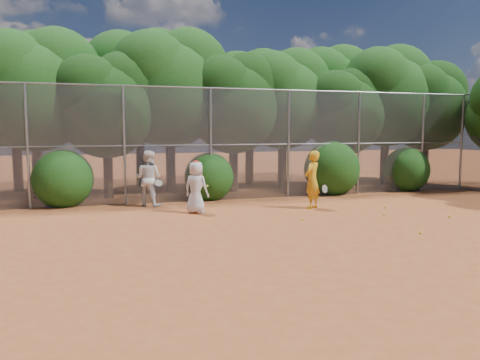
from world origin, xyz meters
name	(u,v)px	position (x,y,z in m)	size (l,w,h in m)	color
ground	(309,234)	(0.00, 0.00, 0.00)	(80.00, 80.00, 0.00)	#9E4C23
fence_back	(234,143)	(-0.12, 6.00, 2.05)	(20.05, 0.09, 4.03)	gray
tree_1	(36,85)	(-6.94, 8.54, 4.16)	(4.64, 4.03, 6.35)	black
tree_2	(107,101)	(-4.45, 7.83, 3.58)	(3.99, 3.47, 5.47)	black
tree_3	(171,83)	(-1.94, 8.84, 4.40)	(4.89, 4.26, 6.70)	black
tree_4	(234,100)	(0.55, 8.24, 3.76)	(4.19, 3.64, 5.73)	black
tree_5	(284,95)	(3.06, 9.04, 4.05)	(4.51, 3.92, 6.17)	black
tree_6	(345,108)	(5.55, 8.03, 3.47)	(3.86, 3.36, 5.29)	black
tree_7	(387,92)	(8.06, 8.64, 4.28)	(4.77, 4.14, 6.53)	black
tree_8	(427,102)	(10.05, 8.34, 3.82)	(4.25, 3.70, 5.82)	black
tree_9	(15,85)	(-7.94, 10.84, 4.34)	(4.83, 4.20, 6.62)	black
tree_10	(140,82)	(-2.93, 11.05, 4.63)	(5.15, 4.48, 7.06)	black
tree_11	(250,94)	(2.06, 10.64, 4.16)	(4.64, 4.03, 6.35)	black
tree_12	(331,90)	(6.56, 11.24, 4.51)	(5.02, 4.37, 6.88)	black
bush_0	(63,176)	(-6.00, 6.30, 1.00)	(2.00, 2.00, 2.00)	#144110
bush_1	(209,175)	(-1.00, 6.30, 0.90)	(1.80, 1.80, 1.80)	#144110
bush_2	(332,166)	(4.00, 6.30, 1.10)	(2.20, 2.20, 2.20)	#144110
bush_3	(406,168)	(7.50, 6.30, 0.95)	(1.90, 1.90, 1.90)	#144110
player_yellow	(312,180)	(1.70, 3.33, 0.93)	(0.91, 0.77, 1.87)	gold
player_teen	(196,187)	(-2.05, 3.61, 0.80)	(0.92, 0.90, 1.62)	silver
player_white	(148,178)	(-3.29, 5.40, 0.93)	(1.14, 1.08, 1.86)	white
ball_0	(384,215)	(3.11, 1.44, 0.03)	(0.07, 0.07, 0.07)	#C5D727
ball_1	(308,206)	(1.67, 3.53, 0.03)	(0.07, 0.07, 0.07)	#C5D727
ball_2	(421,233)	(2.56, -0.88, 0.03)	(0.07, 0.07, 0.07)	#C5D727
ball_3	(449,217)	(4.78, 0.67, 0.03)	(0.07, 0.07, 0.07)	#C5D727
ball_4	(302,219)	(0.56, 1.60, 0.03)	(0.07, 0.07, 0.07)	#C5D727
ball_5	(385,208)	(3.94, 2.60, 0.03)	(0.07, 0.07, 0.07)	#C5D727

